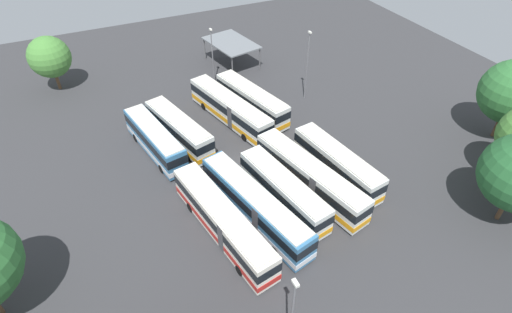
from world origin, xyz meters
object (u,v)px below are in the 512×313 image
Objects in this scene: bus_row0_slot2 at (283,191)px; maintenance_shelter at (231,43)px; bus_row0_slot4 at (223,221)px; bus_row1_slot3 at (179,129)px; bus_row1_slot0 at (252,100)px; bus_row1_slot1 at (230,109)px; tree_northeast at (49,57)px; lamp_post_near_entrance at (212,54)px; bus_row0_slot0 at (337,163)px; lamp_post_by_building at (307,64)px; bus_row1_slot4 at (155,140)px; bus_row0_slot1 at (310,177)px; bus_row0_slot3 at (255,206)px.

maintenance_shelter reaches higher than bus_row0_slot2.
bus_row0_slot4 and bus_row1_slot3 have the same top height.
bus_row1_slot1 is (-0.80, 3.40, 0.00)m from bus_row1_slot0.
bus_row0_slot2 is at bearing -151.81° from tree_northeast.
bus_row0_slot2 is at bearing 174.34° from lamp_post_near_entrance.
tree_northeast reaches higher than bus_row0_slot0.
bus_row0_slot0 and bus_row1_slot0 have the same top height.
tree_northeast is (34.62, 18.55, 3.09)m from bus_row0_slot2.
lamp_post_by_building is (0.90, -11.67, 3.42)m from bus_row1_slot1.
bus_row1_slot0 is 1.63× the size of tree_northeast.
bus_row1_slot3 is 3.23m from bus_row1_slot4.
maintenance_shelter is (29.71, -0.10, 1.68)m from bus_row0_slot0.
lamp_post_near_entrance is at bearing -110.54° from tree_northeast.
bus_row1_slot3 is (15.79, -0.61, -0.00)m from bus_row0_slot4.
bus_row0_slot0 is 19.03m from bus_row1_slot3.
bus_row0_slot0 is 1.46× the size of lamp_post_near_entrance.
bus_row1_slot1 is 7.35m from bus_row1_slot3.
tree_northeast is (18.57, 19.43, 3.09)m from bus_row1_slot1.
bus_row1_slot3 is 1.21× the size of lamp_post_by_building.
lamp_post_near_entrance is at bearing -43.18° from bus_row1_slot4.
bus_row1_slot0 is 1.09× the size of bus_row1_slot3.
lamp_post_near_entrance reaches higher than bus_row1_slot3.
bus_row0_slot4 is 1.52× the size of lamp_post_by_building.
bus_row1_slot3 is 1.42× the size of lamp_post_near_entrance.
bus_row0_slot0 is 16.95m from lamp_post_by_building.
tree_northeast is at bearing 17.99° from bus_row0_slot4.
maintenance_shelter is at bearing -12.07° from bus_row1_slot0.
lamp_post_near_entrance is at bearing -36.65° from bus_row1_slot3.
maintenance_shelter is (17.16, -16.75, 1.68)m from bus_row1_slot4.
tree_northeast is at bearing 32.94° from bus_row0_slot1.
bus_row0_slot2 is at bearing 99.79° from bus_row0_slot0.
bus_row0_slot4 is 15.16m from bus_row1_slot4.
bus_row1_slot3 is at bearing -75.06° from bus_row1_slot4.
bus_row1_slot1 is at bearing -78.82° from bus_row1_slot3.
lamp_post_near_entrance reaches higher than bus_row1_slot0.
bus_row0_slot2 is (-0.65, 3.46, -0.00)m from bus_row0_slot1.
bus_row1_slot0 is 1.55× the size of lamp_post_near_entrance.
bus_row0_slot3 is at bearing -81.37° from bus_row0_slot4.
bus_row0_slot2 is 16.08m from bus_row1_slot1.
bus_row1_slot4 is 24.04m from maintenance_shelter.
lamp_post_by_building is (-9.73, -9.91, 0.75)m from lamp_post_near_entrance.
bus_row0_slot0 is at bearing 161.17° from lamp_post_by_building.
bus_row0_slot3 is 24.00m from lamp_post_by_building.
bus_row0_slot3 is 1.78× the size of lamp_post_near_entrance.
bus_row1_slot4 is at bearing 102.56° from bus_row1_slot0.
tree_northeast reaches higher than bus_row0_slot4.
bus_row0_slot0 is 16.10m from bus_row1_slot1.
bus_row0_slot4 is at bearing 99.89° from bus_row0_slot1.
bus_row0_slot4 is at bearing 155.57° from bus_row1_slot1.
bus_row0_slot0 is 1.25× the size of maintenance_shelter.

